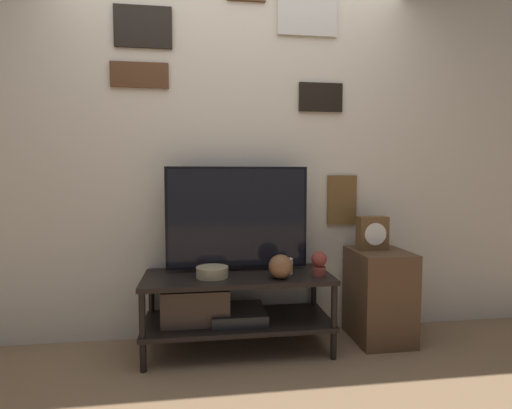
{
  "coord_description": "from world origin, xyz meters",
  "views": [
    {
      "loc": [
        -0.25,
        -2.31,
        1.18
      ],
      "look_at": [
        0.12,
        0.3,
        0.98
      ],
      "focal_mm": 28.0,
      "sensor_mm": 36.0,
      "label": 1
    }
  ],
  "objects": [
    {
      "name": "candle_jar",
      "position": [
        0.33,
        0.28,
        0.57
      ],
      "size": [
        0.08,
        0.08,
        0.1
      ],
      "color": "silver",
      "rests_on": "media_console"
    },
    {
      "name": "vase_wide_bowl",
      "position": [
        -0.17,
        0.25,
        0.55
      ],
      "size": [
        0.21,
        0.21,
        0.07
      ],
      "color": "tan",
      "rests_on": "media_console"
    },
    {
      "name": "wall_back",
      "position": [
        0.0,
        0.6,
        1.36
      ],
      "size": [
        6.4,
        0.08,
        2.7
      ],
      "color": "beige",
      "rests_on": "ground_plane"
    },
    {
      "name": "media_console",
      "position": [
        -0.1,
        0.3,
        0.32
      ],
      "size": [
        1.24,
        0.52,
        0.51
      ],
      "color": "black",
      "rests_on": "ground_plane"
    },
    {
      "name": "side_table",
      "position": [
        1.02,
        0.33,
        0.32
      ],
      "size": [
        0.38,
        0.46,
        0.64
      ],
      "color": "#513823",
      "rests_on": "ground_plane"
    },
    {
      "name": "decorative_bust",
      "position": [
        0.53,
        0.2,
        0.6
      ],
      "size": [
        0.1,
        0.1,
        0.16
      ],
      "color": "brown",
      "rests_on": "media_console"
    },
    {
      "name": "mantel_clock",
      "position": [
        0.98,
        0.38,
        0.76
      ],
      "size": [
        0.21,
        0.11,
        0.24
      ],
      "color": "brown",
      "rests_on": "side_table"
    },
    {
      "name": "television",
      "position": [
        0.01,
        0.41,
        0.88
      ],
      "size": [
        0.97,
        0.05,
        0.72
      ],
      "color": "black",
      "rests_on": "media_console"
    },
    {
      "name": "ground_plane",
      "position": [
        0.0,
        0.0,
        0.0
      ],
      "size": [
        12.0,
        12.0,
        0.0
      ],
      "primitive_type": "plane",
      "color": "#846647"
    },
    {
      "name": "vase_round_glass",
      "position": [
        0.26,
        0.16,
        0.59
      ],
      "size": [
        0.16,
        0.16,
        0.16
      ],
      "color": "brown",
      "rests_on": "media_console"
    }
  ]
}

